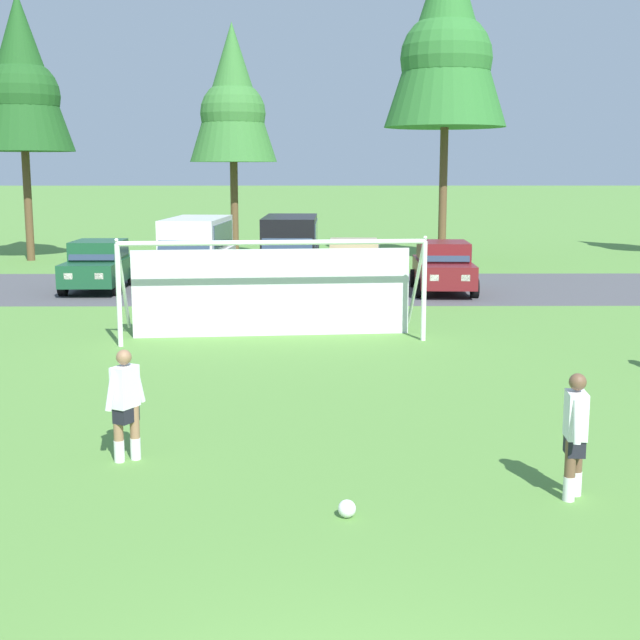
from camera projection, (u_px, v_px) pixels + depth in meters
name	position (u px, v px, depth m)	size (l,w,h in m)	color
ground_plane	(323.00, 347.00, 20.75)	(400.00, 400.00, 0.00)	#598C3D
parking_lot_strip	(320.00, 288.00, 31.04)	(52.00, 8.40, 0.01)	#4C4C51
soccer_ball	(347.00, 509.00, 10.60)	(0.22, 0.22, 0.22)	white
soccer_goal	(272.00, 286.00, 21.74)	(7.56, 2.63, 2.57)	white
player_striker_near	(575.00, 436.00, 11.11)	(0.29, 0.73, 1.64)	brown
player_midfield_center	(126.00, 405.00, 12.54)	(0.50, 0.64, 1.64)	#936B4C
parked_car_slot_far_left	(99.00, 265.00, 30.28)	(2.08, 4.22, 1.72)	#194C2D
parked_car_slot_left	(197.00, 253.00, 29.88)	(2.45, 4.93, 2.52)	silver
parked_car_slot_center_left	(290.00, 250.00, 30.77)	(2.29, 4.85, 2.52)	black
parked_car_slot_center	(354.00, 264.00, 30.56)	(2.16, 4.27, 1.72)	tan
parked_car_slot_center_right	(443.00, 267.00, 29.83)	(2.17, 4.27, 1.72)	maroon
tree_left_edge	(21.00, 78.00, 38.93)	(4.45, 4.45, 11.86)	brown
tree_mid_left	(233.00, 98.00, 40.25)	(4.03, 4.03, 10.76)	brown
tree_center_back	(447.00, 36.00, 38.13)	(5.38, 5.38, 14.35)	brown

